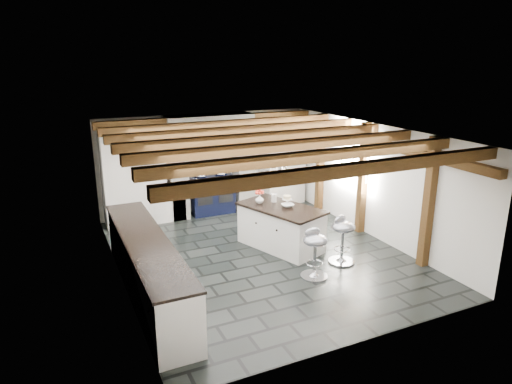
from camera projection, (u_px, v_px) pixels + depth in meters
name	position (u px, v px, depth m)	size (l,w,h in m)	color
ground	(260.00, 255.00, 8.51)	(6.00, 6.00, 0.00)	black
room_shell	(203.00, 185.00, 9.19)	(6.00, 6.03, 6.00)	white
range_cooker	(211.00, 193.00, 10.70)	(1.00, 0.63, 0.99)	black
kitchen_island	(281.00, 227.00, 8.74)	(1.38, 1.85, 1.09)	white
bar_stool_near	(342.00, 234.00, 8.05)	(0.54, 0.54, 0.87)	silver
bar_stool_far	(315.00, 248.00, 7.51)	(0.46, 0.46, 0.85)	silver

